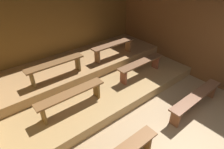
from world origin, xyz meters
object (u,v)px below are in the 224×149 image
(bench_floor_right, at_px, (196,98))
(bench_lower_left, at_px, (71,96))
(bench_middle_left, at_px, (56,66))
(bench_middle_right, at_px, (114,46))
(bench_lower_right, at_px, (141,65))

(bench_floor_right, distance_m, bench_lower_left, 2.69)
(bench_middle_left, bearing_deg, bench_middle_right, 0.00)
(bench_lower_right, relative_size, bench_middle_right, 1.06)
(bench_middle_right, bearing_deg, bench_lower_left, -153.47)
(bench_lower_left, relative_size, bench_lower_right, 1.00)
(bench_lower_right, bearing_deg, bench_lower_left, 180.00)
(bench_floor_right, bearing_deg, bench_lower_right, 95.52)
(bench_floor_right, relative_size, bench_middle_left, 1.23)
(bench_lower_left, xyz_separation_m, bench_middle_left, (0.14, 0.95, 0.23))
(bench_lower_right, relative_size, bench_middle_left, 1.06)
(bench_floor_right, bearing_deg, bench_middle_left, 129.63)
(bench_middle_right, bearing_deg, bench_middle_left, 180.00)
(bench_middle_left, distance_m, bench_middle_right, 1.76)
(bench_middle_left, bearing_deg, bench_floor_right, -50.37)
(bench_floor_right, xyz_separation_m, bench_lower_right, (-0.15, 1.53, 0.23))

